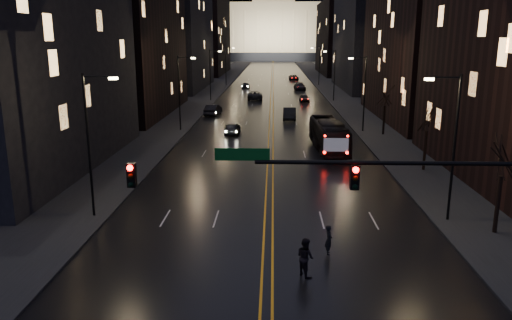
# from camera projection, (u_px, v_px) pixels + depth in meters

# --- Properties ---
(ground) EXTENTS (900.00, 900.00, 0.00)m
(ground) POSITION_uv_depth(u_px,v_px,m) (266.00, 302.00, 21.36)
(ground) COLOR black
(ground) RESTS_ON ground
(road) EXTENTS (20.00, 320.00, 0.02)m
(road) POSITION_uv_depth(u_px,v_px,m) (273.00, 76.00, 147.54)
(road) COLOR black
(road) RESTS_ON ground
(sidewalk_left) EXTENTS (8.00, 320.00, 0.16)m
(sidewalk_left) POSITION_uv_depth(u_px,v_px,m) (225.00, 76.00, 147.99)
(sidewalk_left) COLOR black
(sidewalk_left) RESTS_ON ground
(sidewalk_right) EXTENTS (8.00, 320.00, 0.16)m
(sidewalk_right) POSITION_uv_depth(u_px,v_px,m) (320.00, 76.00, 147.06)
(sidewalk_right) COLOR black
(sidewalk_right) RESTS_ON ground
(center_line) EXTENTS (0.62, 320.00, 0.01)m
(center_line) POSITION_uv_depth(u_px,v_px,m) (273.00, 76.00, 147.53)
(center_line) COLOR orange
(center_line) RESTS_ON road
(building_left_near) EXTENTS (12.00, 28.00, 22.00)m
(building_left_near) POSITION_uv_depth(u_px,v_px,m) (15.00, 38.00, 40.79)
(building_left_near) COLOR black
(building_left_near) RESTS_ON ground
(building_left_mid) EXTENTS (12.00, 30.00, 28.00)m
(building_left_mid) POSITION_uv_depth(u_px,v_px,m) (125.00, 16.00, 71.13)
(building_left_mid) COLOR black
(building_left_mid) RESTS_ON ground
(building_left_far) EXTENTS (12.00, 34.00, 20.00)m
(building_left_far) POSITION_uv_depth(u_px,v_px,m) (177.00, 43.00, 108.97)
(building_left_far) COLOR black
(building_left_far) RESTS_ON ground
(building_left_dist) EXTENTS (12.00, 40.00, 24.00)m
(building_left_dist) POSITION_uv_depth(u_px,v_px,m) (205.00, 35.00, 155.09)
(building_left_dist) COLOR black
(building_left_dist) RESTS_ON ground
(building_right_mid) EXTENTS (12.00, 34.00, 26.00)m
(building_right_mid) POSITION_uv_depth(u_px,v_px,m) (371.00, 28.00, 106.86)
(building_right_mid) COLOR black
(building_right_mid) RESTS_ON ground
(building_right_dist) EXTENTS (12.00, 40.00, 22.00)m
(building_right_dist) POSITION_uv_depth(u_px,v_px,m) (341.00, 38.00, 153.93)
(building_right_dist) COLOR black
(building_right_dist) RESTS_ON ground
(capitol) EXTENTS (90.00, 50.00, 58.50)m
(capitol) POSITION_uv_depth(u_px,v_px,m) (273.00, 26.00, 259.93)
(capitol) COLOR black
(capitol) RESTS_ON ground
(traffic_signal) EXTENTS (17.29, 0.45, 7.00)m
(traffic_signal) POSITION_uv_depth(u_px,v_px,m) (415.00, 190.00, 19.94)
(traffic_signal) COLOR black
(traffic_signal) RESTS_ON ground
(streetlamp_right_near) EXTENTS (2.13, 0.25, 9.00)m
(streetlamp_right_near) POSITION_uv_depth(u_px,v_px,m) (452.00, 141.00, 29.49)
(streetlamp_right_near) COLOR black
(streetlamp_right_near) RESTS_ON ground
(streetlamp_left_near) EXTENTS (2.13, 0.25, 9.00)m
(streetlamp_left_near) POSITION_uv_depth(u_px,v_px,m) (91.00, 138.00, 30.21)
(streetlamp_left_near) COLOR black
(streetlamp_left_near) RESTS_ON ground
(streetlamp_right_mid) EXTENTS (2.13, 0.25, 9.00)m
(streetlamp_right_mid) POSITION_uv_depth(u_px,v_px,m) (363.00, 90.00, 58.61)
(streetlamp_right_mid) COLOR black
(streetlamp_right_mid) RESTS_ON ground
(streetlamp_left_mid) EXTENTS (2.13, 0.25, 9.00)m
(streetlamp_left_mid) POSITION_uv_depth(u_px,v_px,m) (181.00, 89.00, 59.33)
(streetlamp_left_mid) COLOR black
(streetlamp_left_mid) RESTS_ON ground
(streetlamp_right_far) EXTENTS (2.13, 0.25, 9.00)m
(streetlamp_right_far) POSITION_uv_depth(u_px,v_px,m) (333.00, 72.00, 87.73)
(streetlamp_right_far) COLOR black
(streetlamp_right_far) RESTS_ON ground
(streetlamp_left_far) EXTENTS (2.13, 0.25, 9.00)m
(streetlamp_left_far) POSITION_uv_depth(u_px,v_px,m) (211.00, 72.00, 88.45)
(streetlamp_left_far) COLOR black
(streetlamp_left_far) RESTS_ON ground
(streetlamp_right_dist) EXTENTS (2.13, 0.25, 9.00)m
(streetlamp_right_dist) POSITION_uv_depth(u_px,v_px,m) (319.00, 64.00, 116.85)
(streetlamp_right_dist) COLOR black
(streetlamp_right_dist) RESTS_ON ground
(streetlamp_left_dist) EXTENTS (2.13, 0.25, 9.00)m
(streetlamp_left_dist) POSITION_uv_depth(u_px,v_px,m) (227.00, 64.00, 117.57)
(streetlamp_left_dist) COLOR black
(streetlamp_left_dist) RESTS_ON ground
(tree_right_near) EXTENTS (2.40, 2.40, 6.65)m
(tree_right_near) POSITION_uv_depth(u_px,v_px,m) (503.00, 158.00, 27.61)
(tree_right_near) COLOR black
(tree_right_near) RESTS_ON ground
(tree_right_mid) EXTENTS (2.40, 2.40, 6.65)m
(tree_right_mid) POSITION_uv_depth(u_px,v_px,m) (428.00, 119.00, 41.20)
(tree_right_mid) COLOR black
(tree_right_mid) RESTS_ON ground
(tree_right_far) EXTENTS (2.40, 2.40, 6.65)m
(tree_right_far) POSITION_uv_depth(u_px,v_px,m) (385.00, 96.00, 56.73)
(tree_right_far) COLOR black
(tree_right_far) RESTS_ON ground
(bus) EXTENTS (3.16, 10.93, 3.01)m
(bus) POSITION_uv_depth(u_px,v_px,m) (329.00, 135.00, 50.02)
(bus) COLOR black
(bus) RESTS_ON ground
(oncoming_car_a) EXTENTS (1.79, 4.27, 1.44)m
(oncoming_car_a) POSITION_uv_depth(u_px,v_px,m) (232.00, 128.00, 58.42)
(oncoming_car_a) COLOR black
(oncoming_car_a) RESTS_ON ground
(oncoming_car_b) EXTENTS (2.29, 5.05, 1.61)m
(oncoming_car_b) POSITION_uv_depth(u_px,v_px,m) (213.00, 110.00, 72.68)
(oncoming_car_b) COLOR black
(oncoming_car_b) RESTS_ON ground
(oncoming_car_c) EXTENTS (3.00, 5.89, 1.59)m
(oncoming_car_c) POSITION_uv_depth(u_px,v_px,m) (255.00, 95.00, 91.21)
(oncoming_car_c) COLOR black
(oncoming_car_c) RESTS_ON ground
(oncoming_car_d) EXTENTS (2.12, 4.67, 1.33)m
(oncoming_car_d) POSITION_uv_depth(u_px,v_px,m) (246.00, 86.00, 111.09)
(oncoming_car_d) COLOR black
(oncoming_car_d) RESTS_ON ground
(receding_car_a) EXTENTS (1.89, 5.03, 1.64)m
(receding_car_a) POSITION_uv_depth(u_px,v_px,m) (290.00, 114.00, 68.82)
(receding_car_a) COLOR black
(receding_car_a) RESTS_ON ground
(receding_car_b) EXTENTS (1.74, 4.01, 1.35)m
(receding_car_b) POSITION_uv_depth(u_px,v_px,m) (304.00, 98.00, 87.86)
(receding_car_b) COLOR black
(receding_car_b) RESTS_ON ground
(receding_car_c) EXTENTS (2.64, 5.49, 1.54)m
(receding_car_c) POSITION_uv_depth(u_px,v_px,m) (300.00, 87.00, 107.55)
(receding_car_c) COLOR black
(receding_car_c) RESTS_ON ground
(receding_car_d) EXTENTS (2.61, 5.24, 1.43)m
(receding_car_d) POSITION_uv_depth(u_px,v_px,m) (294.00, 78.00, 133.15)
(receding_car_d) COLOR black
(receding_car_d) RESTS_ON ground
(pedestrian_a) EXTENTS (0.38, 0.58, 1.60)m
(pedestrian_a) POSITION_uv_depth(u_px,v_px,m) (329.00, 240.00, 25.92)
(pedestrian_a) COLOR black
(pedestrian_a) RESTS_ON ground
(pedestrian_b) EXTENTS (0.94, 1.05, 1.90)m
(pedestrian_b) POSITION_uv_depth(u_px,v_px,m) (305.00, 257.00, 23.53)
(pedestrian_b) COLOR black
(pedestrian_b) RESTS_ON ground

